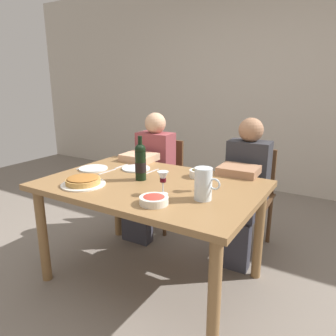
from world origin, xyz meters
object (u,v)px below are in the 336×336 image
wine_bottle (140,162)px  olive_bowl (199,173)px  chair_left (162,177)px  diner_left (149,171)px  baked_tart (83,181)px  wine_glass_right_diner (163,178)px  chair_right (250,191)px  water_pitcher (203,186)px  dinner_plate_left_setting (136,168)px  dinner_plate_right_setting (93,168)px  dining_table (151,195)px  salad_bowl (154,200)px  diner_right (243,186)px  wine_glass_left_diner (203,175)px

wine_bottle → olive_bowl: bearing=40.0°
chair_left → diner_left: 0.26m
baked_tart → olive_bowl: (0.59, 0.57, 0.00)m
baked_tart → wine_glass_right_diner: bearing=12.6°
wine_bottle → diner_left: (-0.35, 0.62, -0.28)m
wine_bottle → chair_right: (0.55, 0.90, -0.40)m
water_pitcher → olive_bowl: water_pitcher is taller
wine_bottle → dinner_plate_left_setting: bearing=133.7°
dinner_plate_right_setting → chair_right: 1.38m
dining_table → salad_bowl: bearing=-53.4°
chair_right → diner_right: (0.01, -0.24, 0.12)m
salad_bowl → chair_right: chair_right is taller
diner_left → diner_right: (0.90, 0.04, 0.00)m
baked_tart → diner_right: 1.27m
baked_tart → salad_bowl: size_ratio=1.77×
diner_left → water_pitcher: bearing=138.4°
salad_bowl → diner_right: 1.04m
dining_table → dinner_plate_left_setting: size_ratio=6.65×
chair_right → wine_glass_left_diner: bearing=84.0°
wine_glass_left_diner → dinner_plate_right_setting: wine_glass_left_diner is taller
dinner_plate_left_setting → diner_left: diner_left is taller
dining_table → wine_glass_left_diner: bearing=5.1°
water_pitcher → dinner_plate_left_setting: (-0.74, 0.33, -0.08)m
salad_bowl → diner_right: (0.22, 1.00, -0.17)m
dinner_plate_right_setting → chair_left: 0.88m
dining_table → diner_right: (0.45, 0.68, -0.05)m
baked_tart → dinner_plate_right_setting: size_ratio=1.31×
wine_glass_left_diner → diner_right: 0.70m
baked_tart → wine_glass_left_diner: size_ratio=2.02×
dinner_plate_right_setting → salad_bowl: bearing=-24.1°
dining_table → chair_left: (-0.45, 0.87, -0.17)m
dining_table → dinner_plate_right_setting: bearing=175.2°
water_pitcher → dinner_plate_right_setting: 1.05m
diner_left → olive_bowl: bearing=151.2°
baked_tart → wine_bottle: bearing=48.5°
wine_glass_right_diner → diner_right: size_ratio=0.13×
dinner_plate_left_setting → diner_left: 0.46m
wine_glass_right_diner → chair_left: wine_glass_right_diner is taller
baked_tart → chair_left: 1.19m
dining_table → wine_glass_left_diner: size_ratio=10.14×
water_pitcher → dinner_plate_right_setting: (-1.04, 0.16, -0.08)m
wine_bottle → wine_glass_left_diner: size_ratio=2.14×
dinner_plate_left_setting → chair_right: bearing=42.9°
salad_bowl → olive_bowl: 0.61m
water_pitcher → wine_glass_left_diner: (-0.07, 0.14, 0.02)m
baked_tart → diner_left: (-0.08, 0.92, -0.17)m
dinner_plate_right_setting → diner_left: diner_left is taller
olive_bowl → wine_bottle: bearing=-140.0°
water_pitcher → chair_left: bearing=132.6°
water_pitcher → chair_left: size_ratio=0.22×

